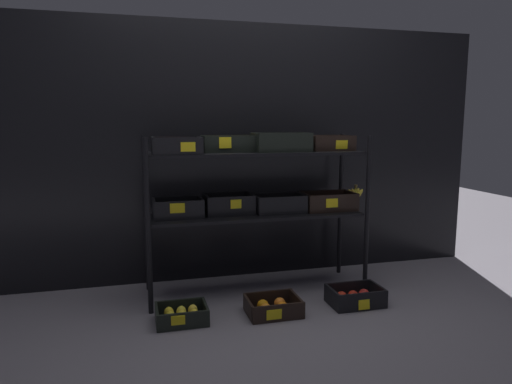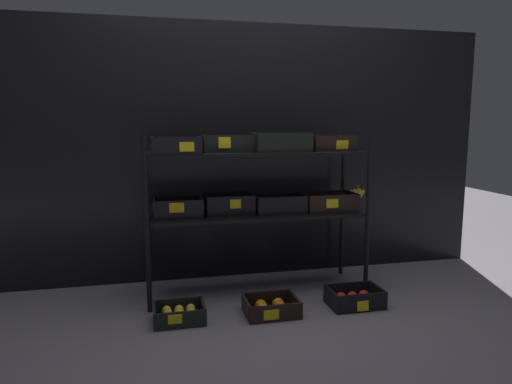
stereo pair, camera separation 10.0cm
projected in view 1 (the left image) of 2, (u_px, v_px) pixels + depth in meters
The scene contains 6 objects.
ground_plane at pixel (256, 290), 3.34m from camera, with size 10.00×10.00×0.00m, color slate.
storefront_wall at pixel (242, 153), 3.59m from camera, with size 3.89×0.12×1.93m, color black.
display_rack at pixel (257, 183), 3.22m from camera, with size 1.61×0.47×1.12m.
crate_ground_lemon at pixel (182, 315), 2.80m from camera, with size 0.31×0.24×0.10m.
crate_ground_orange at pixel (273, 307), 2.92m from camera, with size 0.33×0.26×0.11m.
crate_ground_apple_red at pixel (355, 298), 3.07m from camera, with size 0.35×0.24×0.12m.
Camera 1 is at (-0.82, -3.09, 1.20)m, focal length 32.58 mm.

